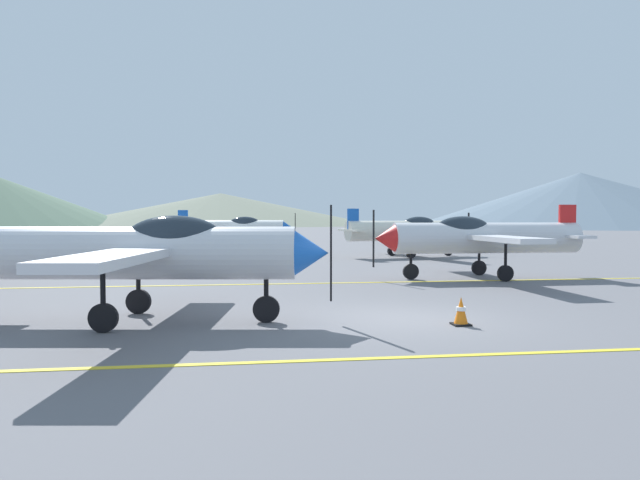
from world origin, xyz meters
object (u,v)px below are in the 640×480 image
Objects in this scene: airplane_near at (146,251)px; airplane_back at (235,228)px; traffic_cone_front at (461,311)px; car_sedan at (487,237)px; airplane_mid at (479,237)px; airplane_far at (409,230)px.

airplane_back is (1.95, 26.34, 0.00)m from airplane_near.
car_sedan is at bearing 65.14° from traffic_cone_front.
airplane_near is 32.27m from car_sedan.
airplane_mid is 1.95× the size of car_sedan.
airplane_near and airplane_far have the same top height.
car_sedan is at bearing 65.27° from airplane_mid.
airplane_near and airplane_mid have the same top height.
airplane_back is (-9.68, 6.84, 0.00)m from airplane_far.
airplane_mid is 20.64m from airplane_back.
airplane_far is at bearing 85.36° from airplane_mid.
airplane_near is 6.72m from traffic_cone_front.
airplane_mid is at bearing 35.60° from airplane_near.
airplane_near is at bearing -144.40° from airplane_mid.
airplane_mid is at bearing -114.73° from car_sedan.
airplane_mid is at bearing -65.01° from airplane_back.
airplane_back is 1.96× the size of car_sedan.
airplane_near is 26.41m from airplane_back.
airplane_back is 15.27× the size of traffic_cone_front.
airplane_back is at bearing 99.32° from traffic_cone_front.
airplane_back is at bearing 178.81° from car_sedan.
airplane_far is 1.00× the size of airplane_back.
airplane_near is 1.00× the size of airplane_far.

